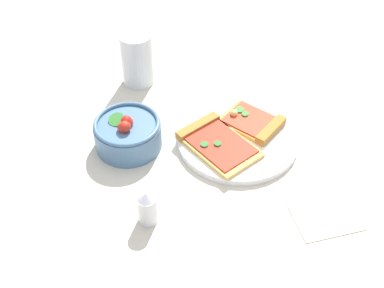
% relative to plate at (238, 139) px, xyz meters
% --- Properties ---
extents(ground_plane, '(2.40, 2.40, 0.00)m').
position_rel_plate_xyz_m(ground_plane, '(0.02, -0.00, -0.01)').
color(ground_plane, beige).
rests_on(ground_plane, ground).
extents(plate, '(0.24, 0.24, 0.01)m').
position_rel_plate_xyz_m(plate, '(0.00, 0.00, 0.00)').
color(plate, white).
rests_on(plate, ground_plane).
extents(pizza_slice_near, '(0.14, 0.14, 0.02)m').
position_rel_plate_xyz_m(pizza_slice_near, '(-0.04, -0.03, 0.01)').
color(pizza_slice_near, gold).
rests_on(pizza_slice_near, plate).
extents(pizza_slice_far, '(0.17, 0.18, 0.02)m').
position_rel_plate_xyz_m(pizza_slice_far, '(0.05, 0.02, 0.01)').
color(pizza_slice_far, '#E5B256').
rests_on(pizza_slice_far, plate).
extents(salad_bowl, '(0.13, 0.13, 0.08)m').
position_rel_plate_xyz_m(salad_bowl, '(0.22, 0.00, 0.03)').
color(salad_bowl, '#4C7299').
rests_on(salad_bowl, ground_plane).
extents(soda_glass, '(0.07, 0.07, 0.12)m').
position_rel_plate_xyz_m(soda_glass, '(0.20, -0.21, 0.05)').
color(soda_glass, silver).
rests_on(soda_glass, ground_plane).
extents(paper_napkin, '(0.13, 0.12, 0.00)m').
position_rel_plate_xyz_m(paper_napkin, '(-0.13, 0.19, -0.01)').
color(paper_napkin, silver).
rests_on(paper_napkin, ground_plane).
extents(pepper_shaker, '(0.03, 0.03, 0.07)m').
position_rel_plate_xyz_m(pepper_shaker, '(0.18, 0.19, 0.03)').
color(pepper_shaker, silver).
rests_on(pepper_shaker, ground_plane).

